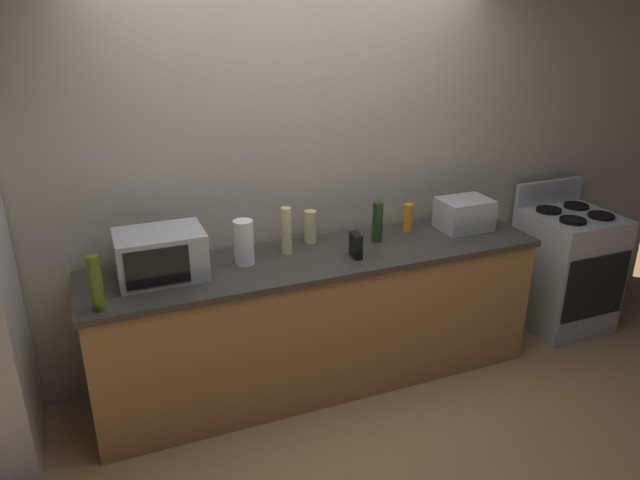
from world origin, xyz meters
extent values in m
plane|color=#A87F51|center=(0.00, 0.00, 0.00)|extent=(8.00, 8.00, 0.00)
cube|color=#B2A893|center=(0.00, 0.81, 1.35)|extent=(6.40, 0.10, 2.70)
cube|color=#B27F4C|center=(0.00, 0.40, 0.43)|extent=(2.80, 0.60, 0.86)
cube|color=#38332D|center=(0.00, 0.40, 0.88)|extent=(2.84, 0.64, 0.04)
cube|color=#B7BABF|center=(2.00, 0.40, 0.45)|extent=(0.60, 0.60, 0.90)
cube|color=black|center=(2.00, 0.10, 0.45)|extent=(0.55, 0.02, 0.48)
cube|color=#B7BABF|center=(2.00, 0.68, 0.99)|extent=(0.60, 0.04, 0.18)
cylinder|color=black|center=(1.87, 0.28, 0.91)|extent=(0.18, 0.18, 0.02)
cylinder|color=black|center=(2.13, 0.28, 0.91)|extent=(0.18, 0.18, 0.02)
cylinder|color=black|center=(1.87, 0.52, 0.91)|extent=(0.18, 0.18, 0.02)
cylinder|color=black|center=(2.13, 0.52, 0.91)|extent=(0.18, 0.18, 0.02)
cube|color=#B7BABF|center=(-0.94, 0.45, 1.04)|extent=(0.48, 0.34, 0.27)
cube|color=black|center=(-0.98, 0.28, 1.04)|extent=(0.34, 0.01, 0.21)
cube|color=#B7BABF|center=(1.08, 0.46, 1.01)|extent=(0.34, 0.26, 0.21)
cylinder|color=white|center=(-0.46, 0.45, 1.04)|extent=(0.12, 0.12, 0.27)
cube|color=black|center=(0.19, 0.29, 0.98)|extent=(0.06, 0.11, 0.15)
cylinder|color=beige|center=(-0.18, 0.51, 1.05)|extent=(0.06, 0.06, 0.30)
cylinder|color=beige|center=(0.02, 0.62, 1.01)|extent=(0.08, 0.08, 0.21)
cylinder|color=#1E3F19|center=(0.43, 0.48, 1.03)|extent=(0.07, 0.07, 0.26)
cylinder|color=#4C6B19|center=(-1.29, 0.17, 1.05)|extent=(0.06, 0.06, 0.29)
cylinder|color=orange|center=(0.71, 0.57, 0.99)|extent=(0.06, 0.06, 0.19)
camera|label=1|loc=(-1.25, -2.70, 2.34)|focal=33.43mm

